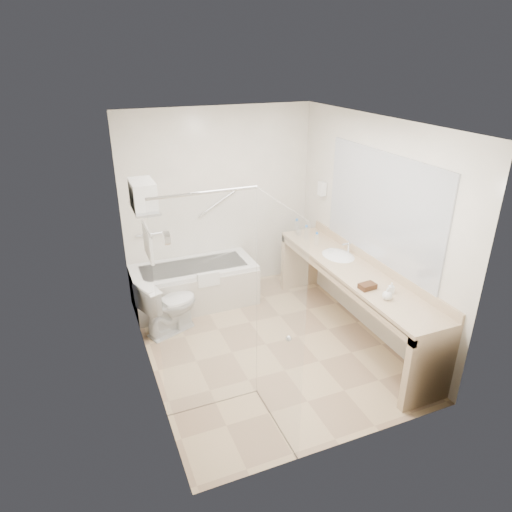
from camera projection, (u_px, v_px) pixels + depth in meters
name	position (u px, v px, depth m)	size (l,w,h in m)	color
floor	(266.00, 344.00, 5.29)	(3.20, 3.20, 0.00)	tan
ceiling	(268.00, 122.00, 4.27)	(2.60, 3.20, 0.10)	white
wall_back	(220.00, 202.00, 6.13)	(2.60, 0.10, 2.50)	silver
wall_front	(351.00, 321.00, 3.43)	(2.60, 0.10, 2.50)	silver
wall_left	(141.00, 265.00, 4.33)	(0.10, 3.20, 2.50)	silver
wall_right	(371.00, 229.00, 5.23)	(0.10, 3.20, 2.50)	silver
bathtub	(195.00, 285.00, 6.05)	(1.60, 0.73, 0.59)	white
grab_bar_short	(151.00, 234.00, 5.89)	(0.03, 0.03, 0.40)	silver
grab_bar_long	(217.00, 204.00, 6.08)	(0.03, 0.03, 0.60)	silver
shower_enclosure	(242.00, 315.00, 3.86)	(0.96, 0.91, 2.11)	silver
towel_shelf	(144.00, 202.00, 4.47)	(0.24, 0.55, 0.81)	silver
vanity_counter	(353.00, 285.00, 5.26)	(0.55, 2.70, 0.95)	tan
sink	(338.00, 258.00, 5.53)	(0.40, 0.52, 0.14)	white
faucet	(349.00, 248.00, 5.54)	(0.03, 0.03, 0.14)	silver
mirror	(381.00, 207.00, 4.97)	(0.02, 2.00, 1.20)	#AAADB6
hairdryer_unit	(322.00, 189.00, 6.02)	(0.08, 0.10, 0.18)	silver
toilet	(169.00, 306.00, 5.41)	(0.40, 0.71, 0.69)	white
amenity_basket	(367.00, 286.00, 4.73)	(0.17, 0.12, 0.06)	#482E19
soap_bottle_a	(391.00, 291.00, 4.65)	(0.05, 0.12, 0.05)	silver
soap_bottle_b	(387.00, 295.00, 4.52)	(0.10, 0.13, 0.10)	silver
water_bottle_left	(297.00, 227.00, 6.15)	(0.06, 0.06, 0.21)	silver
water_bottle_mid	(306.00, 232.00, 5.98)	(0.06, 0.06, 0.19)	silver
water_bottle_right	(317.00, 240.00, 5.76)	(0.06, 0.06, 0.18)	silver
drinking_glass_near	(331.00, 252.00, 5.52)	(0.06, 0.06, 0.08)	silver
drinking_glass_far	(299.00, 232.00, 6.10)	(0.07, 0.07, 0.09)	silver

